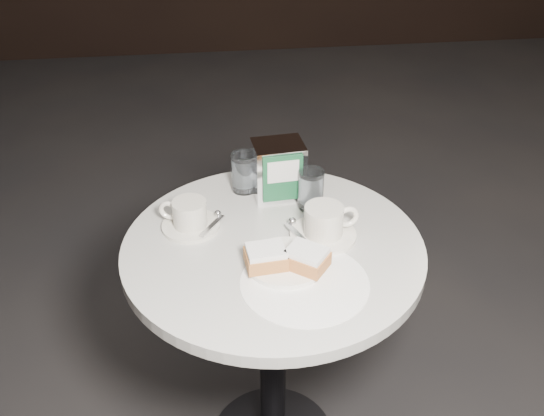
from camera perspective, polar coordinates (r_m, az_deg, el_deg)
The scene contains 8 objects.
cafe_table at distance 1.53m, azimuth 0.09°, elevation -9.29°, with size 0.70×0.70×0.74m.
sugar_spill at distance 1.29m, azimuth 3.09°, elevation -7.01°, with size 0.28×0.28×0.00m, color white.
beignet_plate at distance 1.32m, azimuth 1.32°, elevation -4.87°, with size 0.21×0.21×0.06m.
coffee_cup_left at distance 1.45m, azimuth -7.77°, elevation -0.78°, with size 0.18×0.18×0.07m.
coffee_cup_right at distance 1.41m, azimuth 4.93°, elevation -1.51°, with size 0.17×0.17×0.08m.
water_glass_left at distance 1.57m, azimuth -2.67°, elevation 3.33°, with size 0.08×0.08×0.10m.
water_glass_right at distance 1.51m, azimuth 3.68°, elevation 1.73°, with size 0.07×0.07×0.10m.
napkin_dispenser at distance 1.54m, azimuth 0.59°, elevation 3.61°, with size 0.13×0.12×0.15m.
Camera 1 is at (-0.14, -1.11, 1.59)m, focal length 40.00 mm.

